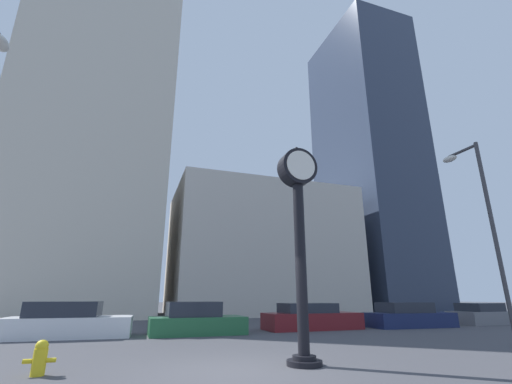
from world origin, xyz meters
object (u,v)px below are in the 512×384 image
Objects in this scene: car_grey at (483,315)px; fire_hydrant_near at (40,357)px; car_green at (196,321)px; car_maroon at (311,318)px; car_white at (68,322)px; street_clock at (299,222)px; street_lamp_right at (480,208)px; car_navy at (408,317)px.

car_grey reaches higher than fire_hydrant_near.
fire_hydrant_near is (-21.13, -7.03, -0.16)m from car_grey.
car_maroon is (5.72, 0.46, -0.03)m from car_green.
car_green is (4.95, -0.48, -0.01)m from car_white.
street_clock reaches higher than car_grey.
street_clock is at bearing -154.87° from car_grey.
car_white is at bearing 152.85° from street_lamp_right.
street_lamp_right is at bearing -139.91° from car_grey.
street_clock is 10.58m from car_white.
car_white is 7.00× the size of fire_hydrant_near.
car_maroon is at bearing 4.42° from car_green.
car_navy is 0.65× the size of street_lamp_right.
street_lamp_right is (-7.75, -6.89, 4.15)m from car_grey.
car_grey is at bearing 18.40° from fire_hydrant_near.
street_lamp_right reaches higher than car_green.
street_lamp_right is (13.38, 0.14, 4.31)m from fire_hydrant_near.
car_green is 11.16m from car_navy.
street_clock reaches higher than car_white.
car_navy is 8.11m from street_lamp_right.
car_grey is (21.75, -0.29, -0.07)m from car_white.
street_clock is 1.19× the size of car_navy.
car_white reaches higher than car_green.
car_grey is at bearing 0.51° from car_green.
street_clock is 1.15× the size of car_maroon.
car_navy reaches higher than car_maroon.
street_lamp_right is (9.05, -6.70, 4.10)m from car_green.
street_clock is at bearing -139.50° from car_navy.
car_grey is (16.80, 0.19, -0.05)m from car_green.
car_green is 0.83× the size of car_maroon.
car_white is 10.67m from car_maroon.
street_clock is 1.40× the size of car_grey.
car_white is 7.35m from fire_hydrant_near.
car_maroon is 1.03× the size of car_navy.
car_green is 11.99m from street_lamp_right.
car_green is 5.74m from car_maroon.
fire_hydrant_near is at bearing -153.19° from car_navy.
street_clock is 1.38× the size of car_green.
fire_hydrant_near is at bearing -179.40° from street_lamp_right.
car_green reaches higher than car_maroon.
car_grey is at bearing 26.68° from street_clock.
car_green is at bearing -177.11° from car_navy.
car_maroon is (10.67, -0.03, -0.04)m from car_white.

